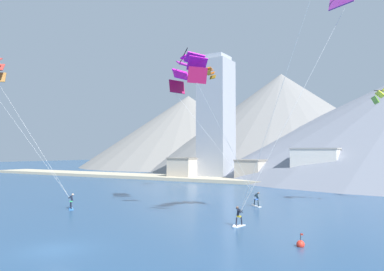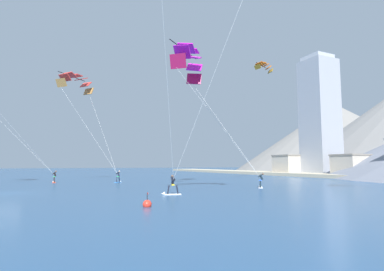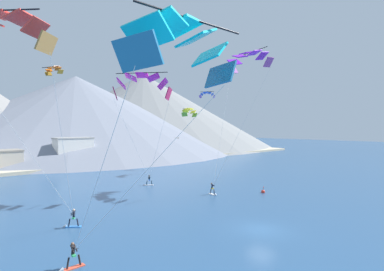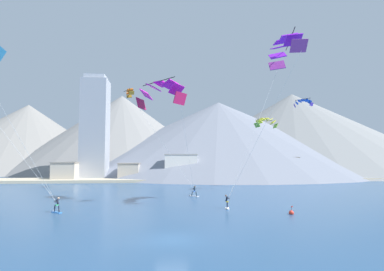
{
  "view_description": "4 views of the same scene",
  "coord_description": "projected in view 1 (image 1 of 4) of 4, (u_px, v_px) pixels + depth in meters",
  "views": [
    {
      "loc": [
        20.36,
        -16.58,
        6.44
      ],
      "look_at": [
        3.37,
        11.74,
        7.85
      ],
      "focal_mm": 35.0,
      "sensor_mm": 36.0,
      "label": 1
    },
    {
      "loc": [
        31.72,
        3.69,
        2.61
      ],
      "look_at": [
        3.07,
        17.05,
        5.68
      ],
      "focal_mm": 28.0,
      "sensor_mm": 36.0,
      "label": 2
    },
    {
      "loc": [
        -23.48,
        -16.45,
        9.67
      ],
      "look_at": [
        2.78,
        12.84,
        8.56
      ],
      "focal_mm": 28.0,
      "sensor_mm": 36.0,
      "label": 3
    },
    {
      "loc": [
        -0.58,
        -23.56,
        6.4
      ],
      "look_at": [
        2.98,
        15.64,
        9.19
      ],
      "focal_mm": 28.0,
      "sensor_mm": 36.0,
      "label": 4
    }
  ],
  "objects": [
    {
      "name": "race_marker_buoy",
      "position": [
        301.0,
        244.0,
        25.27
      ],
      "size": [
        0.56,
        0.56,
        1.02
      ],
      "color": "red",
      "rests_on": "ground"
    },
    {
      "name": "shore_building_promenade_mid",
      "position": [
        315.0,
        166.0,
        71.83
      ],
      "size": [
        8.91,
        4.76,
        7.13
      ],
      "color": "silver",
      "rests_on": "ground"
    },
    {
      "name": "ground_plane",
      "position": [
        55.0,
        250.0,
        24.39
      ],
      "size": [
        400.0,
        400.0,
        0.0
      ],
      "primitive_type": "plane",
      "color": "navy"
    },
    {
      "name": "parafoil_kite_distant_mid_solo",
      "position": [
        209.0,
        72.0,
        59.31
      ],
      "size": [
        2.42,
        4.04,
        1.51
      ],
      "color": "olive"
    },
    {
      "name": "kitesurfer_far_left",
      "position": [
        256.0,
        202.0,
        43.91
      ],
      "size": [
        1.65,
        1.33,
        1.75
      ],
      "color": "white",
      "rests_on": "ground"
    },
    {
      "name": "mountain_peak_far_spur",
      "position": [
        188.0,
        131.0,
        161.67
      ],
      "size": [
        90.77,
        90.77,
        30.58
      ],
      "color": "gray",
      "rests_on": "ground"
    },
    {
      "name": "shore_building_quay_east",
      "position": [
        185.0,
        168.0,
        87.77
      ],
      "size": [
        6.16,
        7.27,
        5.02
      ],
      "color": "#B7AD9E",
      "rests_on": "ground"
    },
    {
      "name": "parafoil_kite_far_left",
      "position": [
        189.0,
        69.0,
        41.61
      ],
      "size": [
        8.98,
        9.68,
        15.7
      ],
      "color": "#A81548"
    },
    {
      "name": "shore_building_harbour_front",
      "position": [
        251.0,
        170.0,
        80.28
      ],
      "size": [
        5.55,
        6.2,
        4.71
      ],
      "color": "#B7AD9E",
      "rests_on": "ground"
    },
    {
      "name": "kitesurfer_mid_center",
      "position": [
        71.0,
        204.0,
        41.97
      ],
      "size": [
        1.64,
        1.36,
        1.8
      ],
      "color": "#337FDB",
      "rests_on": "ground"
    },
    {
      "name": "shoreline_strip",
      "position": [
        295.0,
        183.0,
        72.59
      ],
      "size": [
        180.0,
        10.0,
        0.7
      ],
      "primitive_type": "cube",
      "color": "beige",
      "rests_on": "ground"
    },
    {
      "name": "mountain_peak_east_shoulder",
      "position": [
        282.0,
        122.0,
        131.08
      ],
      "size": [
        93.29,
        93.29,
        33.8
      ],
      "color": "gray",
      "rests_on": "ground"
    },
    {
      "name": "kitesurfer_near_trail",
      "position": [
        237.0,
        220.0,
        32.0
      ],
      "size": [
        0.67,
        1.78,
        1.78
      ],
      "color": "white",
      "rests_on": "ground"
    },
    {
      "name": "highrise_tower",
      "position": [
        216.0,
        118.0,
        88.46
      ],
      "size": [
        7.0,
        7.0,
        29.19
      ],
      "color": "#999EA8",
      "rests_on": "ground"
    }
  ]
}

